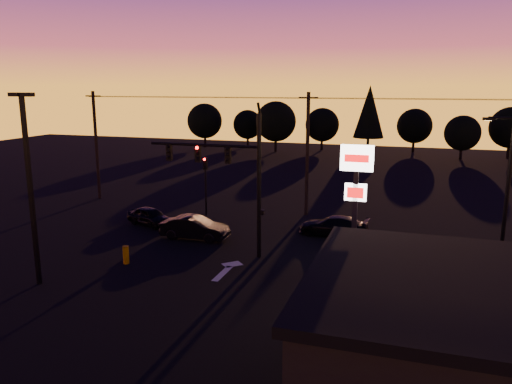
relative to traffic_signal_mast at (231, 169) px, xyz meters
The scene contains 23 objects.
ground 6.35m from the traffic_signal_mast, 88.59° to the right, with size 120.00×120.00×0.00m, color black.
lane_arrow 5.48m from the traffic_signal_mast, 75.57° to the right, with size 1.20×3.10×0.01m.
traffic_signal_mast is the anchor object (origin of this frame).
secondary_signal 9.19m from the traffic_signal_mast, 123.19° to the left, with size 0.30×0.31×4.35m.
parking_lot_light 10.19m from the traffic_signal_mast, 136.63° to the right, with size 1.25×0.30×9.14m.
pylon_sign 7.52m from the traffic_signal_mast, 19.36° to the right, with size 1.50×0.28×6.80m.
streetlight 14.10m from the traffic_signal_mast, ahead, with size 1.55×0.35×8.00m.
utility_pole_0 18.79m from the traffic_signal_mast, 147.82° to the left, with size 1.40×0.26×9.00m.
utility_pole_1 10.23m from the traffic_signal_mast, 78.16° to the left, with size 1.40×0.26×9.00m.
power_wires 10.85m from the traffic_signal_mast, 78.16° to the left, with size 36.00×1.22×0.07m.
bollard 7.37m from the traffic_signal_mast, 146.67° to the right, with size 0.33×0.33×0.99m, color #B18200.
tree_0 50.96m from the traffic_signal_mast, 115.46° to the left, with size 5.36×5.36×6.74m.
tree_1 51.54m from the traffic_signal_mast, 107.98° to the left, with size 4.54×4.54×5.71m.
tree_2 45.11m from the traffic_signal_mast, 102.68° to the left, with size 5.77×5.78×7.26m.
tree_3 48.18m from the traffic_signal_mast, 94.65° to the left, with size 4.95×4.95×6.22m.
tree_4 45.12m from the traffic_signal_mast, 86.06° to the left, with size 4.18×4.18×9.50m.
tree_5 50.84m from the traffic_signal_mast, 79.69° to the left, with size 4.95×4.95×6.22m.
tree_6 46.55m from the traffic_signal_mast, 71.06° to the left, with size 4.54×4.54×5.71m.
tree_7 51.53m from the traffic_signal_mast, 65.83° to the left, with size 5.36×5.36×6.74m.
car_left 9.54m from the traffic_signal_mast, 152.35° to the left, with size 1.46×3.63×1.24m, color black.
car_mid 5.72m from the traffic_signal_mast, 148.19° to the left, with size 1.50×4.31×1.42m, color black.
car_right 8.43m from the traffic_signal_mast, 47.53° to the left, with size 1.80×4.43×1.29m, color black.
suv_parked 14.08m from the traffic_signal_mast, 32.05° to the right, with size 2.43×5.27×1.46m, color black.
Camera 1 is at (9.60, -21.42, 9.45)m, focal length 35.00 mm.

